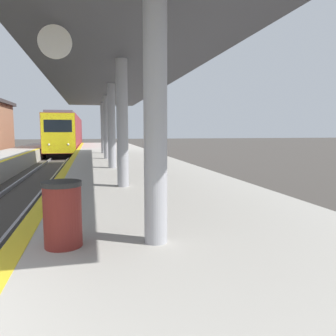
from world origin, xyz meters
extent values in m
cube|color=black|center=(0.00, 37.11, 0.28)|extent=(2.39, 18.81, 0.55)
cube|color=maroon|center=(0.00, 37.11, 2.27)|extent=(2.81, 20.90, 3.44)
cube|color=yellow|center=(0.00, 26.74, 2.27)|extent=(2.76, 0.16, 3.37)
cube|color=black|center=(0.00, 26.68, 2.87)|extent=(2.25, 0.06, 1.03)
cube|color=#59595E|center=(0.00, 37.11, 4.11)|extent=(2.39, 19.86, 0.24)
sphere|color=white|center=(-0.77, 26.68, 1.32)|extent=(0.18, 0.18, 0.18)
sphere|color=white|center=(0.77, 26.68, 1.32)|extent=(0.18, 0.18, 0.18)
cylinder|color=#99999E|center=(3.46, 1.97, 2.65)|extent=(0.31, 0.31, 3.33)
cylinder|color=#99999E|center=(3.46, 6.51, 2.65)|extent=(0.31, 0.31, 3.33)
cylinder|color=#99999E|center=(3.46, 11.06, 2.65)|extent=(0.31, 0.31, 3.33)
cylinder|color=#99999E|center=(3.46, 15.61, 2.65)|extent=(0.31, 0.31, 3.33)
cylinder|color=#99999E|center=(3.46, 20.15, 2.65)|extent=(0.31, 0.31, 3.33)
cube|color=#3F3F44|center=(3.46, 11.06, 4.42)|extent=(4.55, 22.73, 0.20)
cylinder|color=white|center=(2.10, 3.79, 3.97)|extent=(0.56, 0.04, 0.56)
cylinder|color=maroon|center=(2.27, 2.08, 1.38)|extent=(0.48, 0.48, 0.79)
cylinder|color=#262626|center=(2.27, 2.08, 1.81)|extent=(0.50, 0.50, 0.06)
camera|label=1|loc=(2.64, -2.22, 2.47)|focal=35.00mm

